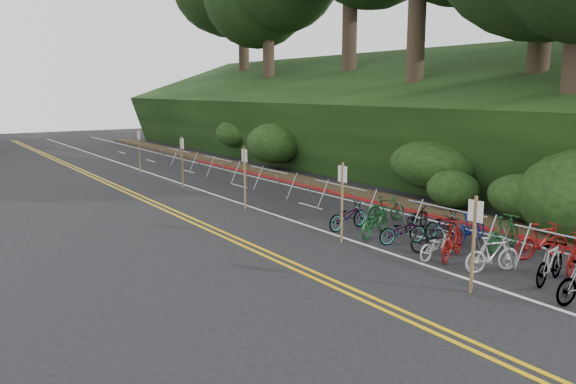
# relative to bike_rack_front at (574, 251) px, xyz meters

# --- Properties ---
(ground) EXTENTS (120.00, 120.00, 0.00)m
(ground) POSITION_rel_bike_rack_front_xyz_m (-2.54, 1.27, -0.91)
(ground) COLOR black
(ground) RESTS_ON ground
(road_markings) EXTENTS (7.47, 80.00, 0.01)m
(road_markings) POSITION_rel_bike_rack_front_xyz_m (-1.91, 11.37, -0.91)
(road_markings) COLOR gold
(road_markings) RESTS_ON ground
(red_curb) EXTENTS (0.25, 28.00, 0.10)m
(red_curb) POSITION_rel_bike_rack_front_xyz_m (3.16, 13.27, -0.86)
(red_curb) COLOR maroon
(red_curb) RESTS_ON ground
(embankment) EXTENTS (14.30, 48.14, 9.11)m
(embankment) POSITION_rel_bike_rack_front_xyz_m (10.42, 20.31, 1.65)
(embankment) COLOR black
(embankment) RESTS_ON ground
(bike_rack_front) EXTENTS (1.18, 3.23, 1.24)m
(bike_rack_front) POSITION_rel_bike_rack_front_xyz_m (0.00, 0.00, 0.00)
(bike_rack_front) COLOR gray
(bike_rack_front) RESTS_ON ground
(bike_racks_rest) EXTENTS (1.14, 23.00, 1.17)m
(bike_racks_rest) POSITION_rel_bike_rack_front_xyz_m (0.46, 14.27, -0.06)
(bike_racks_rest) COLOR gray
(bike_racks_rest) RESTS_ON ground
(signpost_near) EXTENTS (0.08, 0.40, 2.30)m
(signpost_near) POSITION_rel_bike_rack_front_xyz_m (-2.26, 1.15, 0.41)
(signpost_near) COLOR brown
(signpost_near) RESTS_ON ground
(signposts_rest) EXTENTS (0.08, 18.40, 2.50)m
(signposts_rest) POSITION_rel_bike_rack_front_xyz_m (-1.94, 15.27, 0.52)
(signposts_rest) COLOR brown
(signposts_rest) RESTS_ON ground
(bike_front) EXTENTS (0.68, 1.55, 0.79)m
(bike_front) POSITION_rel_bike_rack_front_xyz_m (-0.83, 3.44, -0.52)
(bike_front) COLOR beige
(bike_front) RESTS_ON ground
(bike_valet) EXTENTS (3.28, 11.02, 1.08)m
(bike_valet) POSITION_rel_bike_rack_front_xyz_m (0.39, 2.83, -0.43)
(bike_valet) COLOR slate
(bike_valet) RESTS_ON ground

